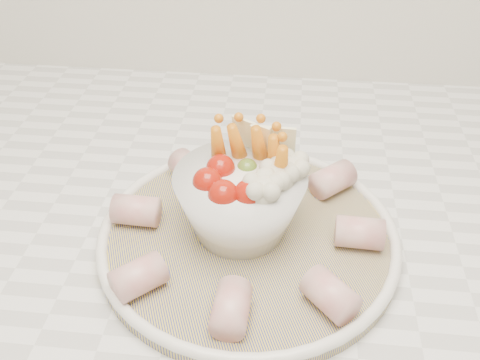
# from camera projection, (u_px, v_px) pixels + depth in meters

# --- Properties ---
(serving_platter) EXTENTS (0.41, 0.41, 0.02)m
(serving_platter) POSITION_uv_depth(u_px,v_px,m) (248.00, 236.00, 0.57)
(serving_platter) COLOR navy
(serving_platter) RESTS_ON kitchen_counter
(veggie_bowl) EXTENTS (0.13, 0.13, 0.11)m
(veggie_bowl) POSITION_uv_depth(u_px,v_px,m) (243.00, 196.00, 0.54)
(veggie_bowl) COLOR white
(veggie_bowl) RESTS_ON serving_platter
(cured_meat_rolls) EXTENTS (0.28, 0.29, 0.03)m
(cured_meat_rolls) POSITION_uv_depth(u_px,v_px,m) (248.00, 221.00, 0.55)
(cured_meat_rolls) COLOR #BC5656
(cured_meat_rolls) RESTS_ON serving_platter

